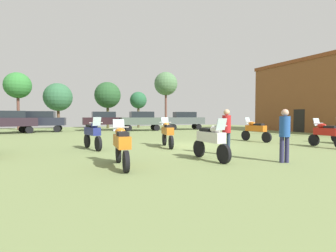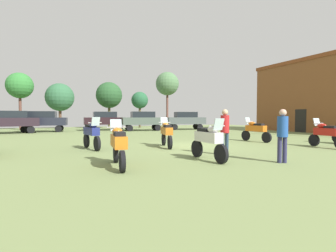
# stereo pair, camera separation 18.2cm
# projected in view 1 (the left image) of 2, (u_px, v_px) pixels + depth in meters

# --- Properties ---
(ground_plane) EXTENTS (44.00, 52.00, 0.02)m
(ground_plane) POSITION_uv_depth(u_px,v_px,m) (188.00, 146.00, 13.25)
(ground_plane) COLOR olive
(brick_building) EXTENTS (6.12, 14.33, 7.04)m
(brick_building) POSITION_uv_depth(u_px,v_px,m) (333.00, 95.00, 24.11)
(brick_building) COLOR brown
(brick_building) RESTS_ON ground
(motorcycle_2) EXTENTS (0.62, 2.20, 1.45)m
(motorcycle_2) POSITION_uv_depth(u_px,v_px,m) (122.00, 144.00, 7.71)
(motorcycle_2) COLOR black
(motorcycle_2) RESTS_ON ground
(motorcycle_3) EXTENTS (0.62, 2.19, 1.46)m
(motorcycle_3) POSITION_uv_depth(u_px,v_px,m) (255.00, 130.00, 15.41)
(motorcycle_3) COLOR black
(motorcycle_3) RESTS_ON ground
(motorcycle_7) EXTENTS (0.75, 2.19, 1.47)m
(motorcycle_7) POSITION_uv_depth(u_px,v_px,m) (167.00, 133.00, 12.62)
(motorcycle_7) COLOR black
(motorcycle_7) RESTS_ON ground
(motorcycle_8) EXTENTS (0.62, 2.13, 1.47)m
(motorcycle_8) POSITION_uv_depth(u_px,v_px,m) (211.00, 140.00, 8.88)
(motorcycle_8) COLOR black
(motorcycle_8) RESTS_ON ground
(motorcycle_9) EXTENTS (0.62, 2.06, 1.44)m
(motorcycle_9) POSITION_uv_depth(u_px,v_px,m) (326.00, 133.00, 12.47)
(motorcycle_9) COLOR black
(motorcycle_9) RESTS_ON ground
(motorcycle_10) EXTENTS (0.70, 2.24, 1.50)m
(motorcycle_10) POSITION_uv_depth(u_px,v_px,m) (92.00, 133.00, 11.77)
(motorcycle_10) COLOR black
(motorcycle_10) RESTS_ON ground
(car_1) EXTENTS (4.46, 2.22, 2.00)m
(car_1) POSITION_uv_depth(u_px,v_px,m) (10.00, 120.00, 22.29)
(car_1) COLOR black
(car_1) RESTS_ON ground
(car_2) EXTENTS (4.41, 2.08, 2.00)m
(car_2) POSITION_uv_depth(u_px,v_px,m) (104.00, 119.00, 27.19)
(car_2) COLOR black
(car_2) RESTS_ON ground
(car_4) EXTENTS (4.51, 2.38, 2.00)m
(car_4) POSITION_uv_depth(u_px,v_px,m) (41.00, 120.00, 24.39)
(car_4) COLOR black
(car_4) RESTS_ON ground
(car_5) EXTENTS (4.57, 2.60, 2.00)m
(car_5) POSITION_uv_depth(u_px,v_px,m) (184.00, 119.00, 28.93)
(car_5) COLOR black
(car_5) RESTS_ON ground
(car_6) EXTENTS (4.51, 2.38, 2.00)m
(car_6) POSITION_uv_depth(u_px,v_px,m) (142.00, 120.00, 26.64)
(car_6) COLOR black
(car_6) RESTS_ON ground
(person_1) EXTENTS (0.44, 0.44, 1.82)m
(person_1) POSITION_uv_depth(u_px,v_px,m) (226.00, 128.00, 10.09)
(person_1) COLOR #26374B
(person_1) RESTS_ON ground
(person_2) EXTENTS (0.45, 0.45, 1.78)m
(person_2) POSITION_uv_depth(u_px,v_px,m) (285.00, 131.00, 8.40)
(person_2) COLOR #29284C
(person_2) RESTS_ON ground
(tree_1) EXTENTS (3.35, 3.35, 5.49)m
(tree_1) POSITION_uv_depth(u_px,v_px,m) (58.00, 97.00, 30.49)
(tree_1) COLOR brown
(tree_1) RESTS_ON ground
(tree_3) EXTENTS (2.20, 2.20, 4.73)m
(tree_3) POSITION_uv_depth(u_px,v_px,m) (138.00, 101.00, 33.38)
(tree_3) COLOR #4E442E
(tree_3) RESTS_ON ground
(tree_5) EXTENTS (2.79, 2.79, 6.26)m
(tree_5) POSITION_uv_depth(u_px,v_px,m) (18.00, 86.00, 27.46)
(tree_5) COLOR brown
(tree_5) RESTS_ON ground
(tree_6) EXTENTS (3.24, 3.24, 7.65)m
(tree_6) POSITION_uv_depth(u_px,v_px,m) (166.00, 84.00, 35.30)
(tree_6) COLOR brown
(tree_6) RESTS_ON ground
(tree_7) EXTENTS (3.21, 3.21, 5.73)m
(tree_7) POSITION_uv_depth(u_px,v_px,m) (108.00, 95.00, 31.34)
(tree_7) COLOR #4C4628
(tree_7) RESTS_ON ground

